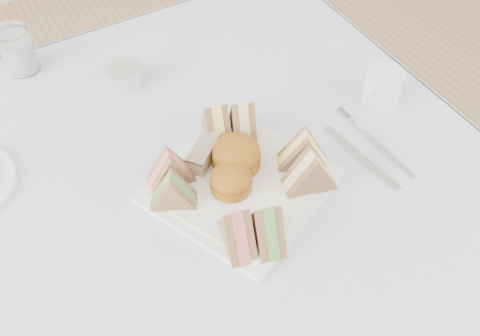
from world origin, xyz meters
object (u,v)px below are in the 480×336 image
serving_plate (240,185)px  water_glass (18,50)px  creamer_jug (383,87)px  table (208,296)px

serving_plate → water_glass: (-0.23, 0.48, 0.04)m
water_glass → creamer_jug: (0.56, -0.43, -0.02)m
creamer_jug → water_glass: bearing=132.7°
table → water_glass: water_glass is taller
serving_plate → water_glass: bearing=91.0°
serving_plate → creamer_jug: 0.34m
table → water_glass: 0.64m
water_glass → table: bearing=-70.7°
table → serving_plate: (0.07, -0.03, 0.38)m
table → creamer_jug: creamer_jug is taller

